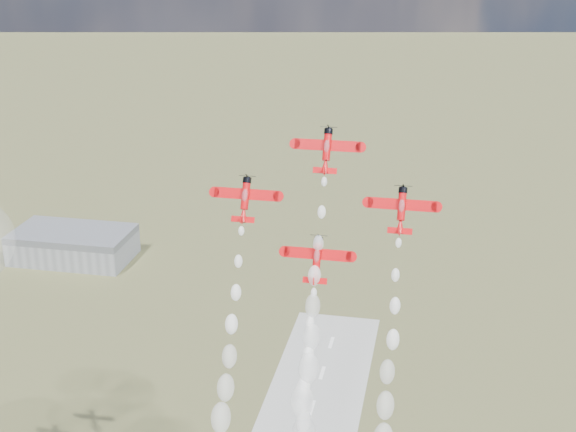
# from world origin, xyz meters

# --- Properties ---
(hangar) EXTENTS (50.00, 28.00, 13.00)m
(hangar) POSITION_xyz_m (-120.00, 180.00, 6.50)
(hangar) COLOR gray
(hangar) RESTS_ON ground
(plane_lead) EXTENTS (11.64, 6.09, 7.62)m
(plane_lead) POSITION_xyz_m (13.75, 19.69, 101.92)
(plane_lead) COLOR red
(plane_lead) RESTS_ON ground
(plane_left) EXTENTS (11.64, 6.09, 7.62)m
(plane_left) POSITION_xyz_m (0.08, 15.11, 93.52)
(plane_left) COLOR red
(plane_left) RESTS_ON ground
(plane_right) EXTENTS (11.64, 6.09, 7.62)m
(plane_right) POSITION_xyz_m (27.41, 15.11, 93.52)
(plane_right) COLOR red
(plane_right) RESTS_ON ground
(plane_slot) EXTENTS (11.64, 6.09, 7.62)m
(plane_slot) POSITION_xyz_m (13.75, 10.53, 85.13)
(plane_slot) COLOR red
(plane_slot) RESTS_ON ground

